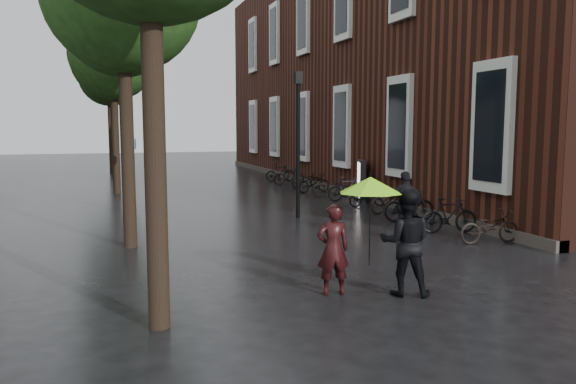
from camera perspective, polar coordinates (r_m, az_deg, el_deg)
name	(u,v)px	position (r m, az deg, el deg)	size (l,w,h in m)	color
ground	(428,320)	(9.23, 14.02, -12.49)	(120.00, 120.00, 0.00)	black
brick_building	(399,70)	(30.95, 11.24, 12.08)	(10.20, 33.20, 12.00)	#38160F
street_trees	(116,40)	(23.48, -17.08, 14.55)	(4.33, 34.03, 8.91)	black
person_burgundy	(333,249)	(10.08, 4.59, -5.83)	(0.60, 0.39, 1.64)	black
person_black	(406,242)	(10.21, 11.86, -5.04)	(0.93, 0.72, 1.90)	black
lime_umbrella	(370,185)	(9.85, 8.37, 0.71)	(1.12, 1.12, 1.65)	black
pedestrian_walking	(406,205)	(15.24, 11.86, -1.35)	(1.07, 0.45, 1.82)	black
parked_bicycles	(349,191)	(22.46, 6.23, 0.13)	(2.01, 18.05, 1.04)	black
ad_lightbox	(361,181)	(22.67, 7.47, 1.15)	(0.26, 1.11, 1.68)	black
lamp_post	(298,130)	(18.33, 1.02, 6.31)	(0.24, 0.24, 4.75)	black
cycle_sign	(134,159)	(24.42, -15.33, 3.27)	(0.13, 0.46, 2.50)	#262628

